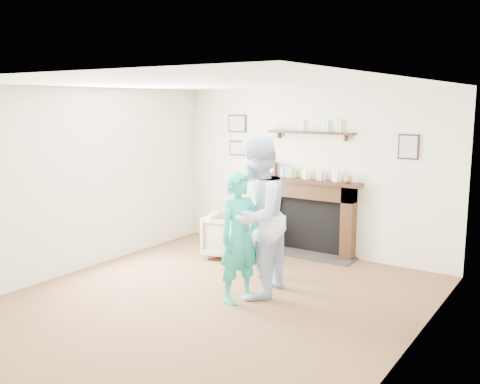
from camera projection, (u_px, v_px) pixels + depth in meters
name	position (u px, v px, depth m)	size (l,w,h in m)	color
ground	(215.00, 300.00, 6.27)	(5.00, 5.00, 0.00)	brown
room_shell	(247.00, 158.00, 6.57)	(4.54, 5.02, 2.52)	beige
armchair	(231.00, 256.00, 8.05)	(0.70, 0.72, 0.65)	#C3B791
man	(256.00, 295.00, 6.46)	(0.93, 0.72, 1.91)	silver
woman	(240.00, 301.00, 6.26)	(0.56, 0.37, 1.53)	teal
pedestal_table	(268.00, 231.00, 6.98)	(0.32, 0.32, 1.02)	black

